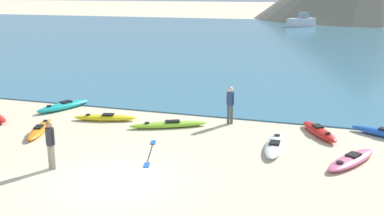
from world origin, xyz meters
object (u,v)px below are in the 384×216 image
object	(u,v)px
kayak_on_sand_4	(40,129)
kayak_on_sand_6	(275,145)
kayak_on_sand_0	(319,131)
kayak_on_sand_3	(105,118)
person_near_foreground	(50,142)
moored_boat_0	(302,22)
kayak_on_sand_2	(351,160)
kayak_on_sand_1	(169,124)
kayak_on_sand_5	(64,106)
person_near_waterline	(230,103)
loose_paddle	(150,153)

from	to	relation	value
kayak_on_sand_4	kayak_on_sand_6	world-z (taller)	kayak_on_sand_6
kayak_on_sand_0	kayak_on_sand_3	world-z (taller)	kayak_on_sand_0
person_near_foreground	kayak_on_sand_0	bearing A→B (deg)	37.52
kayak_on_sand_3	moored_boat_0	bearing A→B (deg)	85.46
kayak_on_sand_2	moored_boat_0	bearing A→B (deg)	96.03
kayak_on_sand_1	kayak_on_sand_5	distance (m)	6.25
kayak_on_sand_0	person_near_waterline	world-z (taller)	person_near_waterline
kayak_on_sand_2	kayak_on_sand_5	bearing A→B (deg)	166.43
kayak_on_sand_1	loose_paddle	size ratio (longest dim) A/B	1.22
kayak_on_sand_3	loose_paddle	size ratio (longest dim) A/B	1.08
kayak_on_sand_1	moored_boat_0	bearing A→B (deg)	88.66
loose_paddle	kayak_on_sand_4	bearing A→B (deg)	170.30
kayak_on_sand_0	person_near_waterline	size ratio (longest dim) A/B	1.60
kayak_on_sand_6	person_near_waterline	xyz separation A→B (m)	(-2.36, 2.65, 0.83)
kayak_on_sand_1	kayak_on_sand_3	size ratio (longest dim) A/B	1.13
kayak_on_sand_0	kayak_on_sand_4	world-z (taller)	kayak_on_sand_0
kayak_on_sand_5	loose_paddle	distance (m)	7.98
kayak_on_sand_3	kayak_on_sand_6	size ratio (longest dim) A/B	0.99
kayak_on_sand_6	loose_paddle	xyz separation A→B (m)	(-4.30, -1.91, -0.12)
kayak_on_sand_0	person_near_waterline	bearing A→B (deg)	172.97
kayak_on_sand_2	kayak_on_sand_4	distance (m)	12.44
person_near_waterline	kayak_on_sand_5	bearing A→B (deg)	-179.54
moored_boat_0	loose_paddle	distance (m)	59.66
kayak_on_sand_0	kayak_on_sand_2	distance (m)	3.11
kayak_on_sand_4	kayak_on_sand_1	bearing A→B (deg)	24.91
kayak_on_sand_2	kayak_on_sand_6	xyz separation A→B (m)	(-2.72, 0.70, 0.00)
person_near_foreground	person_near_waterline	world-z (taller)	person_near_waterline
kayak_on_sand_0	kayak_on_sand_5	size ratio (longest dim) A/B	0.88
person_near_waterline	loose_paddle	size ratio (longest dim) A/B	0.62
kayak_on_sand_3	kayak_on_sand_5	world-z (taller)	kayak_on_sand_5
kayak_on_sand_5	person_near_waterline	size ratio (longest dim) A/B	1.81
kayak_on_sand_0	person_near_foreground	bearing A→B (deg)	-142.48
kayak_on_sand_1	kayak_on_sand_6	xyz separation A→B (m)	(4.78, -1.31, 0.01)
kayak_on_sand_6	kayak_on_sand_5	bearing A→B (deg)	166.65
kayak_on_sand_0	moored_boat_0	xyz separation A→B (m)	(-4.98, 55.56, 0.67)
loose_paddle	kayak_on_sand_0	bearing A→B (deg)	35.05
person_near_foreground	moored_boat_0	bearing A→B (deg)	86.85
kayak_on_sand_2	loose_paddle	size ratio (longest dim) A/B	1.07
kayak_on_sand_4	kayak_on_sand_6	xyz separation A→B (m)	(9.72, 0.98, 0.00)
kayak_on_sand_2	kayak_on_sand_4	world-z (taller)	kayak_on_sand_4
kayak_on_sand_1	moored_boat_0	world-z (taller)	moored_boat_0
kayak_on_sand_1	kayak_on_sand_6	size ratio (longest dim) A/B	1.12
kayak_on_sand_4	person_near_waterline	size ratio (longest dim) A/B	1.73
kayak_on_sand_1	kayak_on_sand_5	xyz separation A→B (m)	(-6.12, 1.28, 0.04)
kayak_on_sand_2	person_near_foreground	world-z (taller)	person_near_foreground
kayak_on_sand_3	person_near_foreground	size ratio (longest dim) A/B	1.75
kayak_on_sand_2	person_near_waterline	distance (m)	6.14
person_near_foreground	person_near_waterline	size ratio (longest dim) A/B	0.99
kayak_on_sand_5	moored_boat_0	distance (m)	55.65
kayak_on_sand_1	kayak_on_sand_4	size ratio (longest dim) A/B	1.13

